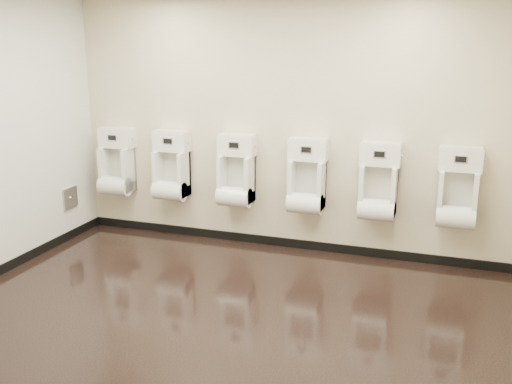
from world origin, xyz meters
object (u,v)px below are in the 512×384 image
at_px(urinal_3, 307,182).
at_px(urinal_4, 378,187).
at_px(urinal_1, 171,171).
at_px(access_panel, 70,198).
at_px(urinal_0, 117,166).
at_px(urinal_5, 458,194).
at_px(urinal_2, 236,176).

distance_m(urinal_3, urinal_4, 0.77).
bearing_deg(urinal_4, urinal_1, 180.00).
distance_m(access_panel, urinal_1, 1.27).
relative_size(urinal_0, urinal_5, 1.00).
relative_size(urinal_2, urinal_5, 1.00).
xyz_separation_m(urinal_0, urinal_3, (2.39, 0.00, 0.00)).
xyz_separation_m(urinal_2, urinal_4, (1.60, 0.00, 0.00)).
distance_m(access_panel, urinal_5, 4.39).
height_order(access_panel, urinal_4, urinal_4).
xyz_separation_m(urinal_1, urinal_2, (0.82, 0.00, 0.00)).
height_order(urinal_0, urinal_1, same).
distance_m(urinal_1, urinal_3, 1.64).
height_order(urinal_0, urinal_2, same).
height_order(access_panel, urinal_3, urinal_3).
bearing_deg(urinal_1, urinal_5, 0.00).
distance_m(urinal_1, urinal_4, 2.42).
xyz_separation_m(access_panel, urinal_2, (1.97, 0.41, 0.33)).
bearing_deg(access_panel, urinal_1, 19.49).
height_order(urinal_1, urinal_2, same).
distance_m(urinal_0, urinal_1, 0.74).
relative_size(urinal_3, urinal_5, 1.00).
relative_size(access_panel, urinal_3, 0.31).
xyz_separation_m(urinal_3, urinal_5, (1.56, 0.00, 0.00)).
bearing_deg(urinal_4, access_panel, -173.48).
distance_m(urinal_2, urinal_5, 2.38).
relative_size(urinal_0, urinal_2, 1.00).
height_order(urinal_1, urinal_3, same).
bearing_deg(urinal_1, access_panel, -160.51).
relative_size(urinal_2, urinal_3, 1.00).
distance_m(urinal_0, urinal_5, 3.95).
distance_m(urinal_4, urinal_5, 0.79).
distance_m(urinal_0, urinal_2, 1.56).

